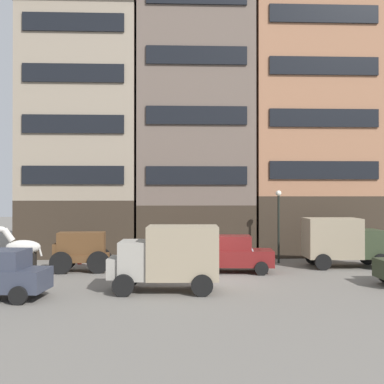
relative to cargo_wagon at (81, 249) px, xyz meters
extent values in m
plane|color=slate|center=(6.46, -2.38, -1.15)|extent=(120.00, 120.00, 0.00)
cube|color=#33281E|center=(-1.29, 7.38, 0.61)|extent=(7.16, 6.39, 3.52)
cube|color=gray|center=(-1.29, 7.38, 8.45)|extent=(7.16, 6.39, 12.16)
cube|color=#47423D|center=(-1.29, 7.38, 14.78)|extent=(7.66, 6.89, 0.50)
cube|color=black|center=(-1.29, 4.13, 3.90)|extent=(6.01, 0.12, 1.10)
cube|color=black|center=(-1.29, 4.13, 6.93)|extent=(6.01, 0.12, 1.10)
cube|color=black|center=(-1.29, 4.13, 9.97)|extent=(6.01, 0.12, 1.10)
cube|color=black|center=(-1.29, 4.13, 13.01)|extent=(6.01, 0.12, 1.10)
cube|color=#33281E|center=(6.06, 7.38, 0.46)|extent=(7.24, 6.39, 3.22)
cube|color=#66564C|center=(6.06, 7.38, 9.31)|extent=(7.24, 6.39, 14.47)
cube|color=black|center=(6.06, 4.13, 3.88)|extent=(6.08, 0.12, 1.10)
cube|color=black|center=(6.06, 4.13, 7.50)|extent=(6.08, 0.12, 1.10)
cube|color=black|center=(6.06, 4.13, 11.12)|extent=(6.08, 0.12, 1.10)
cube|color=#33281E|center=(13.80, 7.38, 0.74)|extent=(7.96, 6.39, 3.78)
cube|color=#9E6B4C|center=(13.80, 7.38, 8.97)|extent=(7.96, 6.39, 12.69)
cube|color=#47423D|center=(13.80, 7.38, 15.57)|extent=(8.46, 6.89, 0.50)
cube|color=black|center=(13.80, 4.13, 4.22)|extent=(6.69, 0.12, 1.10)
cube|color=black|center=(13.80, 4.13, 7.39)|extent=(6.69, 0.12, 1.10)
cube|color=black|center=(13.80, 4.13, 10.56)|extent=(6.69, 0.12, 1.10)
cube|color=black|center=(13.80, 4.13, 13.73)|extent=(6.69, 0.12, 1.10)
cube|color=brown|center=(0.05, 0.00, -0.45)|extent=(2.78, 1.47, 0.36)
cube|color=brown|center=(0.05, 0.00, 0.28)|extent=(2.36, 1.25, 1.10)
cube|color=brown|center=(-1.09, -0.07, 0.03)|extent=(0.47, 1.06, 0.50)
cylinder|color=black|center=(-0.80, -0.76, -0.60)|extent=(1.10, 0.15, 1.10)
cylinder|color=black|center=(-0.89, 0.65, -0.60)|extent=(1.10, 0.15, 1.10)
cylinder|color=black|center=(1.00, -0.65, -0.60)|extent=(1.10, 0.15, 1.10)
cylinder|color=black|center=(0.90, 0.77, -0.60)|extent=(1.10, 0.15, 1.10)
ellipsoid|color=beige|center=(-2.85, 0.00, 0.10)|extent=(1.74, 0.71, 0.70)
cylinder|color=beige|center=(-3.57, -0.04, 0.70)|extent=(0.68, 0.36, 0.76)
ellipsoid|color=beige|center=(-3.97, -0.07, 1.00)|extent=(0.57, 0.28, 0.30)
cylinder|color=beige|center=(-2.04, 0.06, -0.05)|extent=(0.27, 0.12, 0.65)
cylinder|color=black|center=(-3.39, -0.21, -0.67)|extent=(0.14, 0.14, 0.95)
cylinder|color=black|center=(-3.41, 0.15, -0.67)|extent=(0.14, 0.14, 0.95)
cylinder|color=black|center=(-2.29, -0.14, -0.67)|extent=(0.14, 0.14, 0.95)
cylinder|color=black|center=(-2.31, 0.22, -0.67)|extent=(0.14, 0.14, 0.95)
cube|color=#2D3823|center=(14.92, 0.81, 0.12)|extent=(1.46, 1.75, 1.50)
cube|color=#2D3823|center=(15.62, 0.79, -0.18)|extent=(0.95, 1.48, 0.80)
cube|color=gray|center=(13.13, 0.88, 0.42)|extent=(2.87, 2.00, 2.10)
cube|color=silver|center=(15.37, 0.80, 0.37)|extent=(0.24, 1.37, 0.64)
cylinder|color=black|center=(15.41, 1.75, -0.73)|extent=(0.85, 0.25, 0.84)
cylinder|color=black|center=(15.34, -0.15, -0.73)|extent=(0.85, 0.25, 0.84)
cylinder|color=black|center=(12.41, 1.85, -0.73)|extent=(0.85, 0.25, 0.84)
cylinder|color=black|center=(12.34, -0.05, -0.73)|extent=(0.85, 0.25, 0.84)
cube|color=gray|center=(3.27, -4.78, 0.12)|extent=(1.45, 1.74, 1.50)
cube|color=gray|center=(2.57, -4.76, -0.18)|extent=(0.95, 1.47, 0.80)
cube|color=gray|center=(5.06, -4.84, 0.42)|extent=(2.86, 1.99, 2.10)
cube|color=silver|center=(2.82, -4.77, 0.37)|extent=(0.23, 1.37, 0.64)
cylinder|color=black|center=(2.79, -5.72, -0.73)|extent=(0.85, 0.25, 0.84)
cylinder|color=black|center=(2.85, -3.82, -0.73)|extent=(0.85, 0.25, 0.84)
cylinder|color=black|center=(5.78, -5.81, -0.73)|extent=(0.85, 0.25, 0.84)
cylinder|color=black|center=(5.84, -3.91, -0.73)|extent=(0.85, 0.25, 0.84)
cube|color=maroon|center=(7.77, -0.49, -0.42)|extent=(3.81, 1.88, 0.80)
cube|color=maroon|center=(7.62, -0.48, 0.33)|extent=(1.91, 1.58, 0.70)
cube|color=silver|center=(8.47, -0.54, 0.20)|extent=(0.44, 1.33, 0.56)
cylinder|color=black|center=(9.03, 0.25, -0.82)|extent=(0.67, 0.23, 0.66)
cylinder|color=black|center=(8.90, -1.42, -0.82)|extent=(0.67, 0.23, 0.66)
cylinder|color=black|center=(6.64, 0.44, -0.82)|extent=(0.67, 0.23, 0.66)
cylinder|color=black|center=(6.51, -1.23, -0.82)|extent=(0.67, 0.23, 0.66)
cube|color=#333847|center=(-1.70, -5.94, 0.33)|extent=(1.94, 1.62, 0.70)
cylinder|color=black|center=(-0.75, -6.88, -0.82)|extent=(0.68, 0.25, 0.66)
cylinder|color=black|center=(-0.57, -5.21, -0.82)|extent=(0.68, 0.25, 0.66)
cylinder|color=black|center=(5.26, 1.74, -0.72)|extent=(0.16, 0.16, 0.85)
cylinder|color=black|center=(5.46, 1.74, -0.72)|extent=(0.16, 0.16, 0.85)
cylinder|color=black|center=(5.36, 1.74, 0.01)|extent=(0.38, 0.38, 0.62)
sphere|color=tan|center=(5.36, 1.74, 0.45)|extent=(0.22, 0.22, 0.22)
cylinder|color=black|center=(5.36, 1.74, 0.55)|extent=(0.28, 0.28, 0.02)
cylinder|color=black|center=(5.36, 1.74, 0.60)|extent=(0.18, 0.18, 0.09)
cylinder|color=black|center=(10.61, 2.43, 0.75)|extent=(0.12, 0.12, 3.80)
sphere|color=silver|center=(10.61, 2.43, 2.81)|extent=(0.32, 0.32, 0.32)
cylinder|color=maroon|center=(-0.56, 2.44, -0.80)|extent=(0.24, 0.24, 0.70)
sphere|color=maroon|center=(-0.56, 2.44, -0.43)|extent=(0.22, 0.22, 0.22)
camera|label=1|loc=(4.75, -23.02, 2.72)|focal=42.45mm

